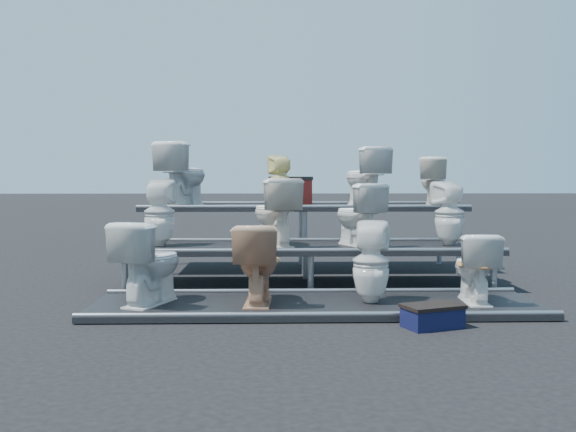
{
  "coord_description": "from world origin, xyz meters",
  "views": [
    {
      "loc": [
        -0.41,
        -7.28,
        1.25
      ],
      "look_at": [
        -0.23,
        0.1,
        0.8
      ],
      "focal_mm": 40.0,
      "sensor_mm": 36.0,
      "label": 1
    }
  ],
  "objects_px": {
    "toilet_3": "(474,267)",
    "toilet_6": "(358,215)",
    "toilet_9": "(281,180)",
    "step_stool": "(432,318)",
    "toilet_2": "(371,262)",
    "toilet_10": "(365,177)",
    "toilet_1": "(257,263)",
    "toilet_11": "(433,182)",
    "toilet_0": "(149,262)",
    "toilet_7": "(449,213)",
    "toilet_4": "(160,213)",
    "toilet_8": "(183,174)",
    "toilet_5": "(274,212)",
    "red_crate": "(291,193)"
  },
  "relations": [
    {
      "from": "toilet_1",
      "to": "red_crate",
      "type": "relative_size",
      "value": 1.59
    },
    {
      "from": "toilet_5",
      "to": "toilet_10",
      "type": "bearing_deg",
      "value": -152.93
    },
    {
      "from": "toilet_3",
      "to": "toilet_7",
      "type": "relative_size",
      "value": 0.9
    },
    {
      "from": "toilet_6",
      "to": "step_stool",
      "type": "bearing_deg",
      "value": 75.76
    },
    {
      "from": "toilet_2",
      "to": "toilet_7",
      "type": "xyz_separation_m",
      "value": [
        1.1,
        1.3,
        0.38
      ]
    },
    {
      "from": "toilet_7",
      "to": "toilet_9",
      "type": "xyz_separation_m",
      "value": [
        -1.91,
        1.3,
        0.37
      ]
    },
    {
      "from": "toilet_0",
      "to": "red_crate",
      "type": "distance_m",
      "value": 3.13
    },
    {
      "from": "toilet_2",
      "to": "toilet_10",
      "type": "relative_size",
      "value": 0.99
    },
    {
      "from": "toilet_9",
      "to": "red_crate",
      "type": "distance_m",
      "value": 0.26
    },
    {
      "from": "toilet_0",
      "to": "toilet_1",
      "type": "height_order",
      "value": "toilet_0"
    },
    {
      "from": "toilet_0",
      "to": "toilet_7",
      "type": "distance_m",
      "value": 3.45
    },
    {
      "from": "toilet_5",
      "to": "toilet_9",
      "type": "height_order",
      "value": "toilet_9"
    },
    {
      "from": "toilet_9",
      "to": "step_stool",
      "type": "relative_size",
      "value": 1.48
    },
    {
      "from": "toilet_4",
      "to": "toilet_9",
      "type": "xyz_separation_m",
      "value": [
        1.39,
        1.3,
        0.36
      ]
    },
    {
      "from": "toilet_0",
      "to": "toilet_1",
      "type": "xyz_separation_m",
      "value": [
        1.01,
        0.0,
        -0.01
      ]
    },
    {
      "from": "toilet_7",
      "to": "red_crate",
      "type": "relative_size",
      "value": 1.56
    },
    {
      "from": "toilet_6",
      "to": "toilet_9",
      "type": "bearing_deg",
      "value": -80.32
    },
    {
      "from": "toilet_3",
      "to": "toilet_7",
      "type": "distance_m",
      "value": 1.38
    },
    {
      "from": "toilet_9",
      "to": "toilet_1",
      "type": "bearing_deg",
      "value": 68.38
    },
    {
      "from": "toilet_1",
      "to": "toilet_3",
      "type": "distance_m",
      "value": 2.06
    },
    {
      "from": "toilet_7",
      "to": "toilet_8",
      "type": "height_order",
      "value": "toilet_8"
    },
    {
      "from": "toilet_6",
      "to": "toilet_9",
      "type": "distance_m",
      "value": 1.61
    },
    {
      "from": "toilet_0",
      "to": "toilet_4",
      "type": "xyz_separation_m",
      "value": [
        -0.13,
        1.3,
        0.39
      ]
    },
    {
      "from": "toilet_5",
      "to": "toilet_1",
      "type": "bearing_deg",
      "value": 62.9
    },
    {
      "from": "toilet_5",
      "to": "toilet_11",
      "type": "relative_size",
      "value": 1.19
    },
    {
      "from": "toilet_6",
      "to": "toilet_2",
      "type": "bearing_deg",
      "value": 64.15
    },
    {
      "from": "toilet_2",
      "to": "step_stool",
      "type": "distance_m",
      "value": 0.94
    },
    {
      "from": "toilet_11",
      "to": "toilet_4",
      "type": "bearing_deg",
      "value": 34.27
    },
    {
      "from": "toilet_4",
      "to": "toilet_10",
      "type": "bearing_deg",
      "value": -150.4
    },
    {
      "from": "toilet_11",
      "to": "red_crate",
      "type": "height_order",
      "value": "toilet_11"
    },
    {
      "from": "toilet_0",
      "to": "step_stool",
      "type": "xyz_separation_m",
      "value": [
        2.47,
        -0.77,
        -0.37
      ]
    },
    {
      "from": "toilet_3",
      "to": "toilet_6",
      "type": "height_order",
      "value": "toilet_6"
    },
    {
      "from": "toilet_10",
      "to": "toilet_11",
      "type": "distance_m",
      "value": 0.92
    },
    {
      "from": "toilet_7",
      "to": "toilet_9",
      "type": "bearing_deg",
      "value": -53.17
    },
    {
      "from": "toilet_2",
      "to": "toilet_8",
      "type": "height_order",
      "value": "toilet_8"
    },
    {
      "from": "toilet_9",
      "to": "toilet_8",
      "type": "bearing_deg",
      "value": -15.96
    },
    {
      "from": "toilet_2",
      "to": "toilet_9",
      "type": "xyz_separation_m",
      "value": [
        -0.82,
        2.6,
        0.75
      ]
    },
    {
      "from": "toilet_9",
      "to": "step_stool",
      "type": "xyz_separation_m",
      "value": [
        1.21,
        -3.37,
        -1.12
      ]
    },
    {
      "from": "red_crate",
      "to": "toilet_8",
      "type": "bearing_deg",
      "value": -149.75
    },
    {
      "from": "toilet_3",
      "to": "toilet_11",
      "type": "xyz_separation_m",
      "value": [
        0.25,
        2.6,
        0.79
      ]
    },
    {
      "from": "toilet_0",
      "to": "toilet_8",
      "type": "height_order",
      "value": "toilet_8"
    },
    {
      "from": "toilet_3",
      "to": "toilet_4",
      "type": "height_order",
      "value": "toilet_4"
    },
    {
      "from": "toilet_2",
      "to": "toilet_6",
      "type": "relative_size",
      "value": 1.08
    },
    {
      "from": "toilet_9",
      "to": "step_stool",
      "type": "distance_m",
      "value": 3.75
    },
    {
      "from": "toilet_1",
      "to": "toilet_8",
      "type": "distance_m",
      "value": 2.92
    },
    {
      "from": "toilet_0",
      "to": "toilet_7",
      "type": "height_order",
      "value": "toilet_7"
    },
    {
      "from": "toilet_4",
      "to": "red_crate",
      "type": "relative_size",
      "value": 1.61
    },
    {
      "from": "toilet_9",
      "to": "toilet_5",
      "type": "bearing_deg",
      "value": 70.04
    },
    {
      "from": "toilet_8",
      "to": "toilet_9",
      "type": "relative_size",
      "value": 1.24
    },
    {
      "from": "toilet_8",
      "to": "step_stool",
      "type": "xyz_separation_m",
      "value": [
        2.51,
        -3.37,
        -1.2
      ]
    }
  ]
}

